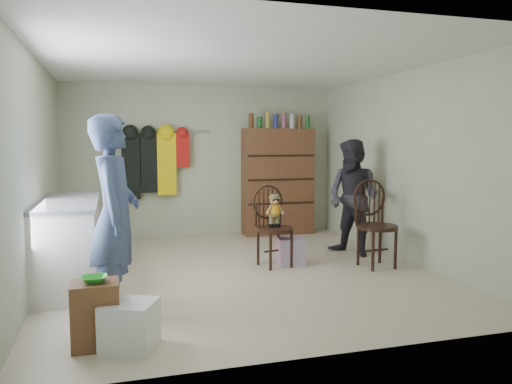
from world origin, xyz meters
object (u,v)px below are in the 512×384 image
object	(u,v)px
counter	(69,242)
chair_far	(374,220)
chair_front	(273,219)
dresser	(278,181)

from	to	relation	value
counter	chair_far	size ratio (longest dim) A/B	1.69
counter	chair_front	xyz separation A→B (m)	(2.42, 0.19, 0.12)
chair_far	dresser	size ratio (longest dim) A/B	0.53
chair_far	dresser	bearing A→B (deg)	96.46
counter	chair_far	xyz separation A→B (m)	(3.65, -0.19, 0.12)
chair_far	dresser	distance (m)	2.55
chair_front	chair_far	xyz separation A→B (m)	(1.23, -0.38, -0.00)
chair_far	dresser	xyz separation A→B (m)	(-0.45, 2.49, 0.32)
counter	dresser	xyz separation A→B (m)	(3.20, 2.30, 0.44)
counter	chair_front	world-z (taller)	chair_front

